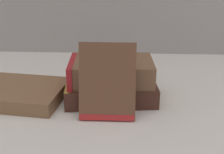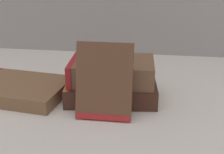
% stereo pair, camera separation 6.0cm
% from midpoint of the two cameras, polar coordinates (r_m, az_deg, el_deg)
% --- Properties ---
extents(ground_plane, '(3.00, 3.00, 0.00)m').
position_cam_midpoint_polar(ground_plane, '(0.74, -1.93, -4.12)').
color(ground_plane, silver).
extents(book_flat_bottom, '(0.22, 0.14, 0.04)m').
position_cam_midpoint_polar(book_flat_bottom, '(0.73, -3.00, -2.52)').
color(book_flat_bottom, '#422319').
rests_on(book_flat_bottom, ground_plane).
extents(book_flat_top, '(0.20, 0.13, 0.05)m').
position_cam_midpoint_polar(book_flat_top, '(0.72, -2.96, 1.11)').
color(book_flat_top, brown).
rests_on(book_flat_top, book_flat_bottom).
extents(book_side_left, '(0.24, 0.19, 0.03)m').
position_cam_midpoint_polar(book_side_left, '(0.78, -19.53, -2.71)').
color(book_side_left, brown).
rests_on(book_side_left, ground_plane).
extents(book_leaning_front, '(0.12, 0.05, 0.16)m').
position_cam_midpoint_polar(book_leaning_front, '(0.64, -3.59, -1.35)').
color(book_leaning_front, brown).
rests_on(book_leaning_front, ground_plane).
extents(pocket_watch, '(0.05, 0.05, 0.01)m').
position_cam_midpoint_polar(pocket_watch, '(0.71, -0.96, 3.35)').
color(pocket_watch, white).
rests_on(pocket_watch, book_flat_top).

